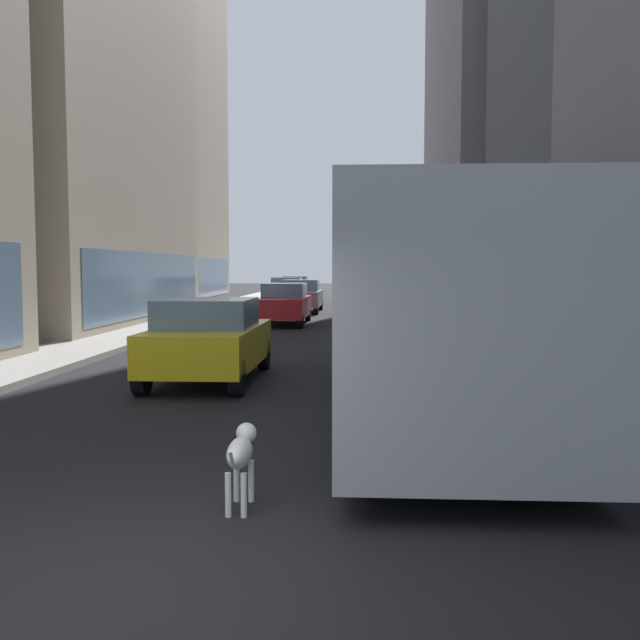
% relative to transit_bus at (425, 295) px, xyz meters
% --- Properties ---
extents(ground_plane, '(120.00, 120.00, 0.00)m').
position_rel_transit_bus_xyz_m(ground_plane, '(-2.80, 28.02, -1.78)').
color(ground_plane, black).
extents(sidewalk_left, '(2.40, 110.00, 0.15)m').
position_rel_transit_bus_xyz_m(sidewalk_left, '(-8.50, 28.02, -1.70)').
color(sidewalk_left, '#9E9991').
rests_on(sidewalk_left, ground).
extents(sidewalk_right, '(2.40, 110.00, 0.15)m').
position_rel_transit_bus_xyz_m(sidewalk_right, '(2.90, 28.02, -1.70)').
color(sidewalk_right, gray).
rests_on(sidewalk_right, ground).
extents(building_right_far, '(10.50, 20.86, 36.38)m').
position_rel_transit_bus_xyz_m(building_right_far, '(9.10, 34.79, 16.40)').
color(building_right_far, slate).
rests_on(building_right_far, ground).
extents(transit_bus, '(2.78, 11.53, 3.05)m').
position_rel_transit_bus_xyz_m(transit_bus, '(0.00, 0.00, 0.00)').
color(transit_bus, '#999EA3').
rests_on(transit_bus, ground).
extents(car_white_van, '(1.89, 4.21, 1.62)m').
position_rel_transit_bus_xyz_m(car_white_van, '(0.00, 36.25, -0.95)').
color(car_white_van, silver).
rests_on(car_white_van, ground).
extents(car_black_suv, '(1.80, 3.94, 1.62)m').
position_rel_transit_bus_xyz_m(car_black_suv, '(-5.60, 37.47, -0.96)').
color(car_black_suv, black).
rests_on(car_black_suv, ground).
extents(car_yellow_taxi, '(1.89, 4.15, 1.62)m').
position_rel_transit_bus_xyz_m(car_yellow_taxi, '(-4.00, 2.00, -0.95)').
color(car_yellow_taxi, yellow).
rests_on(car_yellow_taxi, ground).
extents(car_silver_sedan, '(1.91, 3.96, 1.62)m').
position_rel_transit_bus_xyz_m(car_silver_sedan, '(-5.60, 31.82, -0.96)').
color(car_silver_sedan, '#B7BABF').
rests_on(car_silver_sedan, ground).
extents(car_red_coupe, '(1.71, 4.58, 1.62)m').
position_rel_transit_bus_xyz_m(car_red_coupe, '(-4.00, 15.83, -0.95)').
color(car_red_coupe, red).
rests_on(car_red_coupe, ground).
extents(car_grey_wagon, '(1.89, 4.62, 1.62)m').
position_rel_transit_bus_xyz_m(car_grey_wagon, '(-4.00, 23.46, -0.95)').
color(car_grey_wagon, slate).
rests_on(car_grey_wagon, ground).
extents(dalmatian_dog, '(0.22, 0.96, 0.72)m').
position_rel_transit_bus_xyz_m(dalmatian_dog, '(-2.14, -5.17, -1.26)').
color(dalmatian_dog, white).
rests_on(dalmatian_dog, ground).
extents(pedestrian_in_coat, '(0.34, 0.34, 1.69)m').
position_rel_transit_bus_xyz_m(pedestrian_in_coat, '(2.76, -0.44, -0.77)').
color(pedestrian_in_coat, '#1E1E2D').
rests_on(pedestrian_in_coat, sidewalk_right).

